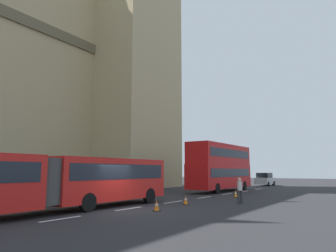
# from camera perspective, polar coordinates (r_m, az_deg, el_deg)

# --- Properties ---
(ground_plane) EXTENTS (160.00, 160.00, 0.00)m
(ground_plane) POSITION_cam_1_polar(r_m,az_deg,el_deg) (18.14, -8.07, -14.99)
(ground_plane) COLOR #262628
(lane_centre_marking) EXTENTS (39.00, 0.16, 0.01)m
(lane_centre_marking) POSITION_cam_1_polar(r_m,az_deg,el_deg) (22.08, 0.97, -13.83)
(lane_centre_marking) COLOR silver
(lane_centre_marking) RESTS_ON ground_plane
(articulated_bus) EXTENTS (17.96, 2.54, 2.90)m
(articulated_bus) POSITION_cam_1_polar(r_m,az_deg,el_deg) (16.89, -22.54, -9.02)
(articulated_bus) COLOR red
(articulated_bus) RESTS_ON ground_plane
(double_decker_bus) EXTENTS (10.99, 2.54, 4.90)m
(double_decker_bus) POSITION_cam_1_polar(r_m,az_deg,el_deg) (33.74, 9.73, -7.18)
(double_decker_bus) COLOR red
(double_decker_bus) RESTS_ON ground_plane
(sedan_lead) EXTENTS (4.40, 1.86, 1.85)m
(sedan_lead) POSITION_cam_1_polar(r_m,az_deg,el_deg) (47.99, 17.44, -9.35)
(sedan_lead) COLOR #B7B7BC
(sedan_lead) RESTS_ON ground_plane
(traffic_cone_west) EXTENTS (0.36, 0.36, 0.58)m
(traffic_cone_west) POSITION_cam_1_polar(r_m,az_deg,el_deg) (17.28, -2.12, -14.46)
(traffic_cone_west) COLOR black
(traffic_cone_west) RESTS_ON ground_plane
(traffic_cone_middle) EXTENTS (0.36, 0.36, 0.58)m
(traffic_cone_middle) POSITION_cam_1_polar(r_m,az_deg,el_deg) (20.48, 3.28, -13.48)
(traffic_cone_middle) COLOR black
(traffic_cone_middle) RESTS_ON ground_plane
(traffic_cone_east) EXTENTS (0.36, 0.36, 0.58)m
(traffic_cone_east) POSITION_cam_1_polar(r_m,az_deg,el_deg) (26.65, 12.35, -12.09)
(traffic_cone_east) COLOR black
(traffic_cone_east) RESTS_ON ground_plane
(pedestrian_near_cones) EXTENTS (0.46, 0.43, 1.69)m
(pedestrian_near_cones) POSITION_cam_1_polar(r_m,az_deg,el_deg) (21.50, 13.10, -11.35)
(pedestrian_near_cones) COLOR #333333
(pedestrian_near_cones) RESTS_ON ground_plane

